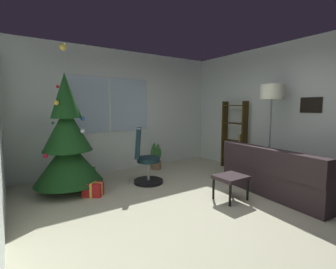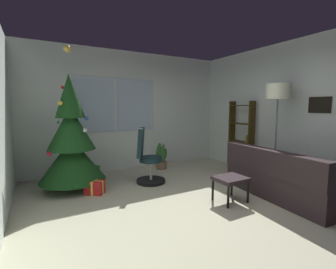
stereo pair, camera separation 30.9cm
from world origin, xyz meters
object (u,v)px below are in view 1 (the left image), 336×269
at_px(couch, 292,178).
at_px(office_chair, 145,162).
at_px(gift_box_red, 93,189).
at_px(floor_lamp, 272,97).
at_px(bookshelf, 234,140).
at_px(potted_plant, 156,158).
at_px(gift_box_green, 84,175).
at_px(footstool, 231,179).
at_px(holiday_tree, 68,144).

xyz_separation_m(couch, office_chair, (-1.78, 1.90, 0.13)).
xyz_separation_m(couch, gift_box_red, (-2.82, 1.79, -0.17)).
bearing_deg(floor_lamp, bookshelf, 77.33).
bearing_deg(potted_plant, gift_box_red, -152.76).
relative_size(gift_box_green, potted_plant, 0.71).
height_order(couch, gift_box_green, couch).
height_order(footstool, holiday_tree, holiday_tree).
xyz_separation_m(gift_box_red, gift_box_green, (0.07, 0.86, 0.02)).
xyz_separation_m(holiday_tree, floor_lamp, (3.37, -1.61, 0.81)).
height_order(couch, footstool, couch).
distance_m(couch, gift_box_red, 3.34).
distance_m(holiday_tree, gift_box_red, 0.90).
height_order(gift_box_green, office_chair, office_chair).
xyz_separation_m(office_chair, floor_lamp, (2.05, -1.27, 1.23)).
relative_size(footstool, office_chair, 0.43).
relative_size(gift_box_green, floor_lamp, 0.24).
bearing_deg(office_chair, floor_lamp, -31.77).
distance_m(holiday_tree, gift_box_green, 0.88).
distance_m(couch, holiday_tree, 3.86).
distance_m(gift_box_green, office_chair, 1.26).
distance_m(couch, gift_box_green, 3.82).
bearing_deg(gift_box_green, bookshelf, -15.97).
height_order(office_chair, bookshelf, bookshelf).
height_order(footstool, floor_lamp, floor_lamp).
xyz_separation_m(holiday_tree, potted_plant, (2.04, 0.45, -0.59)).
height_order(bookshelf, potted_plant, bookshelf).
distance_m(bookshelf, floor_lamp, 1.47).
bearing_deg(couch, footstool, 158.40).
distance_m(footstool, holiday_tree, 2.79).
bearing_deg(floor_lamp, holiday_tree, 154.42).
distance_m(couch, footstool, 1.13).
bearing_deg(couch, office_chair, 133.07).
height_order(floor_lamp, potted_plant, floor_lamp).
height_order(office_chair, floor_lamp, floor_lamp).
relative_size(floor_lamp, potted_plant, 2.96).
xyz_separation_m(bookshelf, floor_lamp, (-0.24, -1.08, 0.96)).
bearing_deg(footstool, couch, -21.60).
bearing_deg(gift_box_green, office_chair, -37.63).
xyz_separation_m(gift_box_red, potted_plant, (1.76, 0.91, 0.14)).
relative_size(gift_box_red, potted_plant, 0.56).
height_order(footstool, potted_plant, potted_plant).
distance_m(gift_box_red, gift_box_green, 0.86).
relative_size(gift_box_green, office_chair, 0.42).
height_order(couch, office_chair, office_chair).
relative_size(holiday_tree, bookshelf, 1.57).
bearing_deg(gift_box_green, footstool, -52.76).
xyz_separation_m(holiday_tree, office_chair, (1.32, -0.34, -0.42)).
height_order(footstool, gift_box_green, footstool).
bearing_deg(gift_box_green, holiday_tree, -130.52).
height_order(gift_box_red, floor_lamp, floor_lamp).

